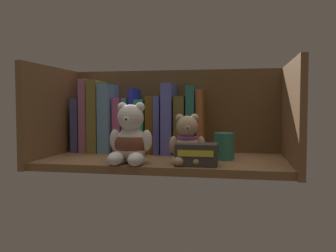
% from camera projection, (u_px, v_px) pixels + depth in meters
% --- Properties ---
extents(shelf_board, '(0.66, 0.31, 0.02)m').
position_uv_depth(shelf_board, '(165.00, 162.00, 1.00)').
color(shelf_board, brown).
rests_on(shelf_board, ground).
extents(shelf_back_panel, '(0.68, 0.01, 0.28)m').
position_uv_depth(shelf_back_panel, '(175.00, 114.00, 1.16)').
color(shelf_back_panel, brown).
rests_on(shelf_back_panel, ground).
extents(shelf_side_panel_left, '(0.02, 0.34, 0.28)m').
position_uv_depth(shelf_side_panel_left, '(53.00, 115.00, 1.06)').
color(shelf_side_panel_left, brown).
rests_on(shelf_side_panel_left, ground).
extents(shelf_side_panel_right, '(0.02, 0.34, 0.28)m').
position_uv_depth(shelf_side_panel_right, '(292.00, 116.00, 0.93)').
color(shelf_side_panel_right, brown).
rests_on(shelf_side_panel_right, ground).
extents(book_0, '(0.02, 0.12, 0.17)m').
position_uv_depth(book_0, '(82.00, 125.00, 1.18)').
color(book_0, '#47498B').
rests_on(book_0, shelf_board).
extents(book_1, '(0.02, 0.13, 0.23)m').
position_uv_depth(book_1, '(90.00, 115.00, 1.17)').
color(book_1, '#AA6687').
rests_on(book_1, shelf_board).
extents(book_2, '(0.03, 0.14, 0.23)m').
position_uv_depth(book_2, '(99.00, 116.00, 1.16)').
color(book_2, olive).
rests_on(book_2, shelf_board).
extents(book_3, '(0.04, 0.15, 0.21)m').
position_uv_depth(book_3, '(111.00, 118.00, 1.16)').
color(book_3, '#6294C2').
rests_on(book_3, shelf_board).
extents(book_4, '(0.03, 0.11, 0.17)m').
position_uv_depth(book_4, '(121.00, 125.00, 1.15)').
color(book_4, '#C25489').
rests_on(book_4, shelf_board).
extents(book_5, '(0.02, 0.10, 0.17)m').
position_uv_depth(book_5, '(129.00, 125.00, 1.15)').
color(book_5, teal).
rests_on(book_5, shelf_board).
extents(book_6, '(0.02, 0.10, 0.20)m').
position_uv_depth(book_6, '(135.00, 121.00, 1.14)').
color(book_6, '#2A31CC').
rests_on(book_6, shelf_board).
extents(book_7, '(0.03, 0.12, 0.17)m').
position_uv_depth(book_7, '(143.00, 126.00, 1.14)').
color(book_7, teal).
rests_on(book_7, shelf_board).
extents(book_8, '(0.02, 0.11, 0.18)m').
position_uv_depth(book_8, '(153.00, 124.00, 1.13)').
color(book_8, brown).
rests_on(book_8, shelf_board).
extents(book_9, '(0.02, 0.15, 0.18)m').
position_uv_depth(book_9, '(161.00, 125.00, 1.12)').
color(book_9, '#484CA3').
rests_on(book_9, shelf_board).
extents(book_10, '(0.03, 0.15, 0.21)m').
position_uv_depth(book_10, '(170.00, 119.00, 1.12)').
color(book_10, '#595DC0').
rests_on(book_10, shelf_board).
extents(book_11, '(0.03, 0.13, 0.17)m').
position_uv_depth(book_11, '(182.00, 125.00, 1.11)').
color(book_11, brown).
rests_on(book_11, shelf_board).
extents(book_12, '(0.03, 0.13, 0.21)m').
position_uv_depth(book_12, '(192.00, 120.00, 1.10)').
color(book_12, '#276F66').
rests_on(book_12, shelf_board).
extents(book_13, '(0.02, 0.11, 0.19)m').
position_uv_depth(book_13, '(201.00, 122.00, 1.10)').
color(book_13, '#AF6135').
rests_on(book_13, shelf_board).
extents(teddy_bear_larger, '(0.11, 0.12, 0.15)m').
position_uv_depth(teddy_bear_larger, '(131.00, 139.00, 0.91)').
color(teddy_bear_larger, white).
rests_on(teddy_bear_larger, shelf_board).
extents(teddy_bear_smaller, '(0.09, 0.10, 0.13)m').
position_uv_depth(teddy_bear_smaller, '(187.00, 143.00, 0.90)').
color(teddy_bear_smaller, tan).
rests_on(teddy_bear_smaller, shelf_board).
extents(pillar_candle, '(0.06, 0.06, 0.07)m').
position_uv_depth(pillar_candle, '(224.00, 146.00, 0.98)').
color(pillar_candle, '#2D7A66').
rests_on(pillar_candle, shelf_board).
extents(small_product_box, '(0.10, 0.07, 0.05)m').
position_uv_depth(small_product_box, '(197.00, 154.00, 0.88)').
color(small_product_box, '#38332D').
rests_on(small_product_box, shelf_board).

